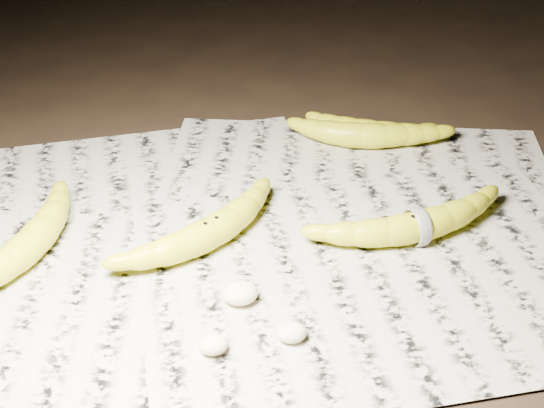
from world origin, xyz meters
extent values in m
plane|color=black|center=(0.00, 0.00, 0.00)|extent=(3.00, 3.00, 0.00)
cube|color=#AFA996|center=(-0.03, 0.02, 0.00)|extent=(0.90, 0.70, 0.01)
torus|color=white|center=(0.17, 0.00, 0.03)|extent=(0.01, 0.05, 0.05)
ellipsoid|color=beige|center=(-0.06, -0.07, 0.02)|extent=(0.04, 0.03, 0.02)
ellipsoid|color=beige|center=(-0.10, -0.15, 0.02)|extent=(0.03, 0.03, 0.02)
ellipsoid|color=beige|center=(-0.02, -0.14, 0.02)|extent=(0.03, 0.03, 0.02)
camera|label=1|loc=(-0.14, -0.71, 0.58)|focal=50.00mm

